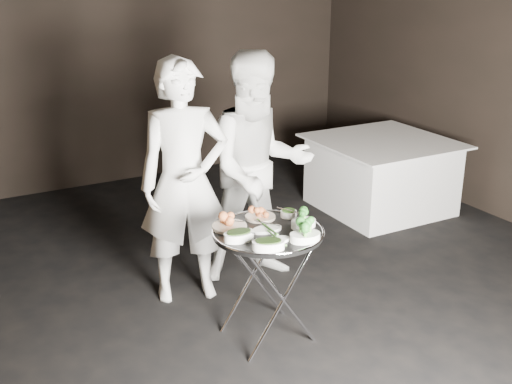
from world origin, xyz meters
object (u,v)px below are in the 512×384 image
dining_table (381,174)px  waiter_left (184,182)px  tray_stand (268,280)px  waiter_right (259,169)px  serving_tray (268,232)px

dining_table → waiter_left: bearing=-164.0°
waiter_left → dining_table: size_ratio=1.42×
tray_stand → dining_table: bearing=34.3°
waiter_left → dining_table: 2.49m
waiter_left → waiter_right: 0.61m
tray_stand → dining_table: 2.57m
waiter_right → waiter_left: bearing=-166.9°
serving_tray → waiter_left: waiter_left is taller
serving_tray → dining_table: 2.60m
tray_stand → waiter_left: waiter_left is taller
serving_tray → tray_stand: bearing=90.0°
tray_stand → dining_table: tray_stand is taller
tray_stand → dining_table: (2.12, 1.45, -0.06)m
tray_stand → waiter_left: size_ratio=0.42×
waiter_left → waiter_right: (0.61, 0.02, -0.00)m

